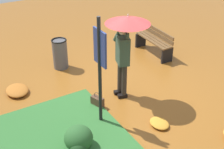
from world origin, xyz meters
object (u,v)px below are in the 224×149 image
at_px(info_sign_post, 100,60).
at_px(handbag, 97,102).
at_px(person_with_umbrella, 125,36).
at_px(trash_bin, 60,54).
at_px(park_bench, 155,41).

relative_size(info_sign_post, handbag, 6.22).
relative_size(person_with_umbrella, info_sign_post, 0.89).
distance_m(info_sign_post, handbag, 1.43).
height_order(info_sign_post, handbag, info_sign_post).
relative_size(person_with_umbrella, trash_bin, 2.45).
height_order(person_with_umbrella, trash_bin, person_with_umbrella).
relative_size(info_sign_post, park_bench, 1.64).
distance_m(park_bench, trash_bin, 2.82).
bearing_deg(trash_bin, person_with_umbrella, 18.53).
bearing_deg(person_with_umbrella, info_sign_post, -59.64).
xyz_separation_m(person_with_umbrella, info_sign_post, (0.54, -0.92, -0.11)).
bearing_deg(park_bench, trash_bin, -102.93).
bearing_deg(person_with_umbrella, park_bench, 126.09).
xyz_separation_m(park_bench, trash_bin, (-0.63, -2.74, 0.02)).
bearing_deg(person_with_umbrella, handbag, -87.94).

